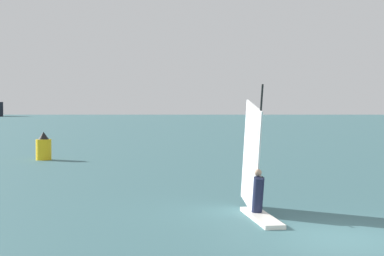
% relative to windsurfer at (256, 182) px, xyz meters
% --- Properties ---
extents(ground_plane, '(4000.00, 4000.00, 0.00)m').
position_rel_windsurfer_xyz_m(ground_plane, '(0.37, -3.38, -1.02)').
color(ground_plane, '#386066').
extents(windsurfer, '(1.45, 3.67, 4.02)m').
position_rel_windsurfer_xyz_m(windsurfer, '(0.00, 0.00, 0.00)').
color(windsurfer, white).
rests_on(windsurfer, ground_plane).
extents(channel_buoy, '(1.00, 1.00, 1.87)m').
position_rel_windsurfer_xyz_m(channel_buoy, '(-2.33, 21.76, -0.19)').
color(channel_buoy, yellow).
rests_on(channel_buoy, ground_plane).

